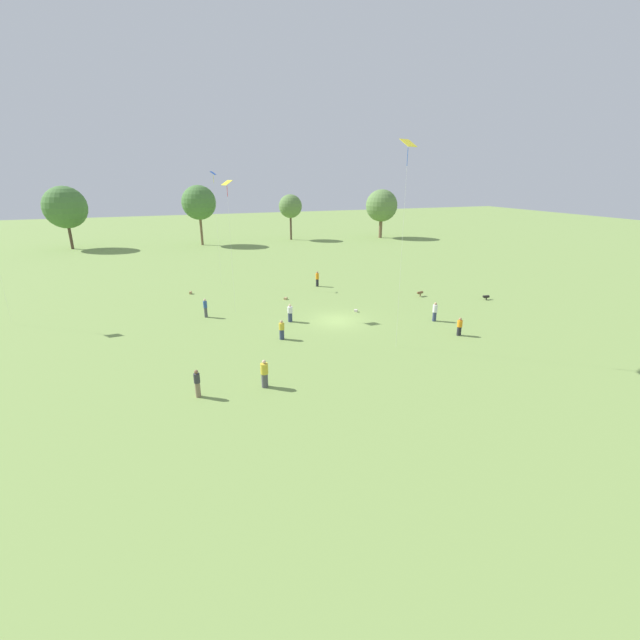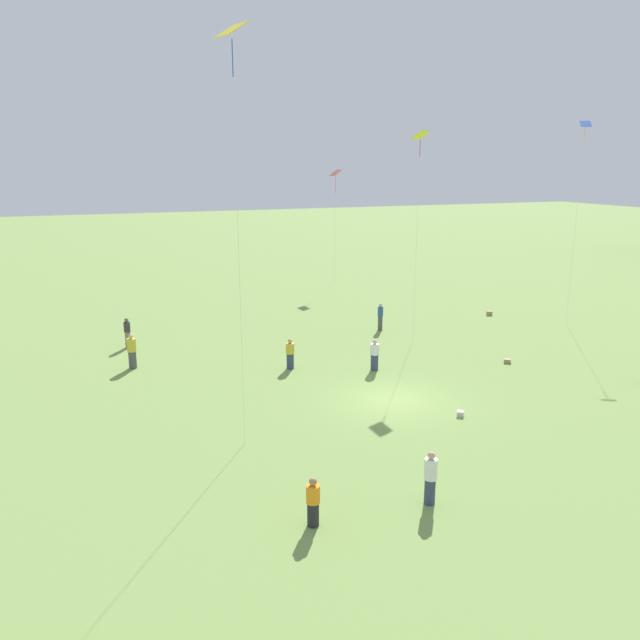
{
  "view_description": "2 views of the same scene",
  "coord_description": "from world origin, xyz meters",
  "px_view_note": "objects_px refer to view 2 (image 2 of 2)",
  "views": [
    {
      "loc": [
        -14.29,
        -34.56,
        12.72
      ],
      "look_at": [
        -3.42,
        -4.85,
        1.98
      ],
      "focal_mm": 24.0,
      "sensor_mm": 36.0,
      "label": 1
    },
    {
      "loc": [
        23.56,
        -13.12,
        10.48
      ],
      "look_at": [
        -1.81,
        -2.88,
        3.62
      ],
      "focal_mm": 35.0,
      "sensor_mm": 36.0,
      "label": 2
    }
  ],
  "objects_px": {
    "kite_0": "(584,140)",
    "kite_2": "(232,51)",
    "person_0": "(380,317)",
    "picnic_bag_2": "(460,414)",
    "picnic_bag_0": "(489,313)",
    "person_2": "(430,478)",
    "person_6": "(375,355)",
    "kite_3": "(336,177)",
    "person_5": "(313,502)",
    "kite_1": "(420,145)",
    "person_3": "(127,333)",
    "picnic_bag_1": "(507,361)",
    "person_1": "(290,354)",
    "person_4": "(132,352)"
  },
  "relations": [
    {
      "from": "kite_0",
      "to": "kite_2",
      "type": "xyz_separation_m",
      "value": [
        10.02,
        -25.15,
        2.13
      ]
    },
    {
      "from": "person_0",
      "to": "picnic_bag_2",
      "type": "bearing_deg",
      "value": -4.14
    },
    {
      "from": "kite_2",
      "to": "picnic_bag_0",
      "type": "relative_size",
      "value": 34.89
    },
    {
      "from": "person_0",
      "to": "person_2",
      "type": "xyz_separation_m",
      "value": [
        19.58,
        -8.36,
        -0.03
      ]
    },
    {
      "from": "person_0",
      "to": "picnic_bag_2",
      "type": "height_order",
      "value": "person_0"
    },
    {
      "from": "person_6",
      "to": "picnic_bag_2",
      "type": "bearing_deg",
      "value": 17.3
    },
    {
      "from": "person_0",
      "to": "kite_3",
      "type": "relative_size",
      "value": 0.18
    },
    {
      "from": "person_2",
      "to": "person_5",
      "type": "relative_size",
      "value": 1.14
    },
    {
      "from": "picnic_bag_2",
      "to": "kite_1",
      "type": "bearing_deg",
      "value": 159.58
    },
    {
      "from": "person_6",
      "to": "kite_1",
      "type": "relative_size",
      "value": 0.14
    },
    {
      "from": "person_2",
      "to": "kite_1",
      "type": "distance_m",
      "value": 21.82
    },
    {
      "from": "person_0",
      "to": "person_6",
      "type": "relative_size",
      "value": 1.08
    },
    {
      "from": "kite_1",
      "to": "picnic_bag_0",
      "type": "xyz_separation_m",
      "value": [
        -3.63,
        8.37,
        -11.36
      ]
    },
    {
      "from": "picnic_bag_0",
      "to": "picnic_bag_2",
      "type": "distance_m",
      "value": 19.33
    },
    {
      "from": "kite_0",
      "to": "person_3",
      "type": "bearing_deg",
      "value": -116.15
    },
    {
      "from": "picnic_bag_0",
      "to": "person_3",
      "type": "bearing_deg",
      "value": -93.03
    },
    {
      "from": "picnic_bag_0",
      "to": "picnic_bag_1",
      "type": "bearing_deg",
      "value": -31.87
    },
    {
      "from": "person_1",
      "to": "person_5",
      "type": "height_order",
      "value": "person_1"
    },
    {
      "from": "kite_1",
      "to": "kite_3",
      "type": "distance_m",
      "value": 19.92
    },
    {
      "from": "person_3",
      "to": "person_6",
      "type": "height_order",
      "value": "person_3"
    },
    {
      "from": "person_2",
      "to": "person_4",
      "type": "distance_m",
      "value": 19.04
    },
    {
      "from": "kite_3",
      "to": "person_1",
      "type": "bearing_deg",
      "value": 71.75
    },
    {
      "from": "kite_2",
      "to": "kite_3",
      "type": "relative_size",
      "value": 1.5
    },
    {
      "from": "person_2",
      "to": "kite_1",
      "type": "bearing_deg",
      "value": -49.08
    },
    {
      "from": "picnic_bag_0",
      "to": "person_5",
      "type": "bearing_deg",
      "value": -46.75
    },
    {
      "from": "person_5",
      "to": "kite_1",
      "type": "height_order",
      "value": "kite_1"
    },
    {
      "from": "person_2",
      "to": "picnic_bag_0",
      "type": "relative_size",
      "value": 4.13
    },
    {
      "from": "person_1",
      "to": "person_3",
      "type": "distance_m",
      "value": 10.48
    },
    {
      "from": "person_0",
      "to": "picnic_bag_1",
      "type": "relative_size",
      "value": 3.92
    },
    {
      "from": "person_4",
      "to": "kite_0",
      "type": "xyz_separation_m",
      "value": [
        1.12,
        28.19,
        11.07
      ]
    },
    {
      "from": "person_3",
      "to": "person_5",
      "type": "xyz_separation_m",
      "value": [
        21.43,
        3.3,
        -0.13
      ]
    },
    {
      "from": "person_2",
      "to": "picnic_bag_1",
      "type": "distance_m",
      "value": 15.94
    },
    {
      "from": "person_2",
      "to": "person_6",
      "type": "xyz_separation_m",
      "value": [
        -12.49,
        4.36,
        -0.07
      ]
    },
    {
      "from": "picnic_bag_2",
      "to": "person_3",
      "type": "bearing_deg",
      "value": -142.79
    },
    {
      "from": "person_1",
      "to": "picnic_bag_2",
      "type": "relative_size",
      "value": 3.99
    },
    {
      "from": "person_5",
      "to": "kite_3",
      "type": "distance_m",
      "value": 40.46
    },
    {
      "from": "person_3",
      "to": "kite_2",
      "type": "xyz_separation_m",
      "value": [
        15.22,
        2.9,
        13.23
      ]
    },
    {
      "from": "person_4",
      "to": "picnic_bag_1",
      "type": "relative_size",
      "value": 4.04
    },
    {
      "from": "person_1",
      "to": "picnic_bag_0",
      "type": "relative_size",
      "value": 3.78
    },
    {
      "from": "kite_2",
      "to": "person_0",
      "type": "bearing_deg",
      "value": 162.05
    },
    {
      "from": "person_2",
      "to": "kite_0",
      "type": "xyz_separation_m",
      "value": [
        -16.45,
        20.87,
        11.1
      ]
    },
    {
      "from": "picnic_bag_1",
      "to": "person_6",
      "type": "bearing_deg",
      "value": -102.47
    },
    {
      "from": "person_5",
      "to": "kite_0",
      "type": "xyz_separation_m",
      "value": [
        -16.23,
        24.75,
        11.22
      ]
    },
    {
      "from": "person_0",
      "to": "kite_3",
      "type": "xyz_separation_m",
      "value": [
        -16.67,
        4.01,
        8.47
      ]
    },
    {
      "from": "person_2",
      "to": "person_0",
      "type": "bearing_deg",
      "value": -43.55
    },
    {
      "from": "person_3",
      "to": "person_5",
      "type": "relative_size",
      "value": 1.14
    },
    {
      "from": "person_4",
      "to": "person_6",
      "type": "bearing_deg",
      "value": -160.0
    },
    {
      "from": "person_3",
      "to": "person_6",
      "type": "relative_size",
      "value": 1.07
    },
    {
      "from": "person_1",
      "to": "picnic_bag_2",
      "type": "height_order",
      "value": "person_1"
    },
    {
      "from": "person_1",
      "to": "kite_0",
      "type": "height_order",
      "value": "kite_0"
    }
  ]
}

